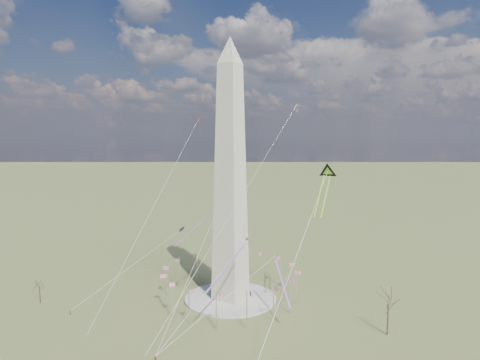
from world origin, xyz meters
The scene contains 15 objects.
ground centered at (0.00, 0.00, 0.00)m, with size 2000.00×2000.00×0.00m, color #465128.
plaza centered at (0.00, 0.00, 0.40)m, with size 36.00×36.00×0.80m, color #BCB9AB.
washington_monument centered at (0.00, 0.00, 47.95)m, with size 15.56×15.56×100.00m.
flagpole_ring centered at (0.00, 0.00, 7.27)m, with size 54.40×54.40×13.00m.
tree_near centered at (59.46, 1.82, 10.99)m, with size 8.80×8.80×15.41m.
tree_far centered at (-60.48, -41.74, 7.00)m, with size 5.62×5.62×9.83m.
person_west centered at (-41.10, -42.63, 0.93)m, with size 0.90×0.70×1.86m, color gray.
person_centre centered at (7.00, -50.26, 0.82)m, with size 0.96×0.40×1.64m, color gray.
kite_delta_black centered at (35.38, 8.71, 50.49)m, with size 8.57×20.27×16.53m.
kite_diamond_purple centered at (-27.45, 3.64, 23.13)m, with size 2.25×3.48×10.61m.
kite_streamer_left centered at (12.07, -16.67, 22.87)m, with size 4.36×21.38×14.72m.
kite_streamer_mid centered at (-7.39, -6.57, 32.88)m, with size 7.90×21.12×14.96m.
kite_streamer_right centered at (23.67, -4.21, 15.53)m, with size 13.85×14.76×13.10m.
kite_small_red centered at (-45.41, 39.91, 71.69)m, with size 1.03×1.64×3.96m.
kite_small_white centered at (5.68, 47.26, 77.50)m, with size 1.15×1.88×4.32m.
Camera 1 is at (88.65, -135.99, 64.69)m, focal length 32.00 mm.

